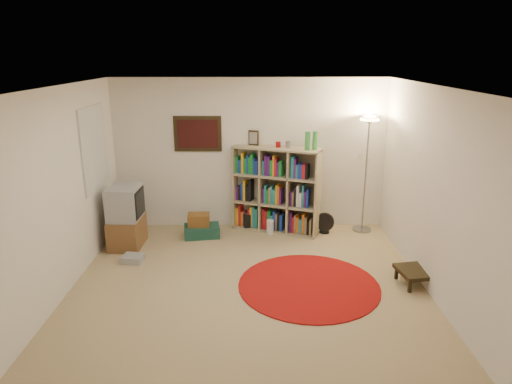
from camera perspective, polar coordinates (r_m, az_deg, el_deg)
room at (r=5.47m, az=-1.60°, el=-0.08°), size 4.54×4.54×2.54m
bookshelf at (r=7.53m, az=2.42°, el=0.16°), size 1.47×0.88×1.71m
floor_lamp at (r=7.50m, az=13.88°, el=6.80°), size 0.39×0.39×1.93m
floor_fan at (r=7.63m, az=8.58°, el=-3.85°), size 0.31×0.19×0.35m
tv_stand at (r=7.24m, az=-15.90°, el=-3.12°), size 0.48×0.66×0.95m
dvd_box at (r=6.82m, az=-15.13°, el=-8.02°), size 0.32×0.28×0.10m
suitcase at (r=7.49m, az=-6.78°, el=-4.87°), size 0.61×0.44×0.18m
wicker_basket at (r=7.44m, az=-7.18°, el=-3.48°), size 0.36×0.27×0.20m
duffel_bag at (r=7.87m, az=-0.45°, el=-3.35°), size 0.46×0.42×0.26m
paper_towel at (r=7.53m, az=1.78°, el=-4.39°), size 0.14×0.14×0.24m
red_rug at (r=6.01m, az=6.61°, el=-11.49°), size 1.81×1.81×0.02m
side_table at (r=6.28m, az=19.47°, el=-9.40°), size 0.53×0.53×0.21m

